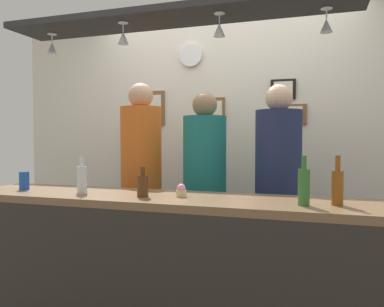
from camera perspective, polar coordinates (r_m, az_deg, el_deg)
back_wall at (r=3.69m, az=4.82°, el=2.21°), size 4.40×0.06×2.60m
bar_counter at (r=2.26m, az=-4.88°, el=-14.53°), size 2.70×0.55×0.95m
overhead_glass_rack at (r=2.46m, az=-3.07°, el=19.69°), size 2.20×0.36×0.04m
hanging_wineglass_far_left at (r=2.89m, az=-20.09°, el=14.64°), size 0.07×0.07×0.13m
hanging_wineglass_left at (r=2.51m, az=-10.20°, el=16.67°), size 0.07×0.07×0.13m
hanging_wineglass_center_left at (r=2.31m, az=4.09°, el=18.01°), size 0.07×0.07×0.13m
hanging_wineglass_center at (r=2.34m, az=19.36°, el=17.64°), size 0.07×0.07×0.13m
person_left_orange_shirt at (r=3.22m, az=-7.58°, el=-1.98°), size 0.34×0.34×1.76m
person_middle_teal_shirt at (r=3.03m, az=1.89°, el=-3.42°), size 0.34×0.34×1.66m
person_right_navy_shirt at (r=2.92m, az=12.71°, el=-3.20°), size 0.34×0.34×1.70m
bottle_beer_green_import at (r=2.07m, az=16.31°, el=-4.62°), size 0.06×0.06×0.26m
bottle_beer_amber_tall at (r=2.13m, az=20.84°, el=-4.56°), size 0.06×0.06×0.26m
bottle_beer_brown_stubby at (r=2.30m, az=-7.35°, el=-4.68°), size 0.07×0.07×0.18m
bottle_soda_clear at (r=2.53m, az=-16.05°, el=-3.62°), size 0.06×0.06×0.23m
drink_can at (r=2.85m, az=-23.70°, el=-3.71°), size 0.07×0.07×0.12m
cupcake at (r=2.29m, az=-1.61°, el=-5.58°), size 0.06×0.06×0.08m
picture_frame_crest at (r=3.67m, az=3.49°, el=6.29°), size 0.18×0.02×0.26m
picture_frame_caricature at (r=3.89m, az=-5.93°, el=6.74°), size 0.26×0.02×0.34m
picture_frame_lower_pair at (r=3.56m, az=14.30°, el=5.69°), size 0.30×0.02×0.18m
picture_frame_upper_small at (r=3.59m, az=13.42°, el=9.29°), size 0.22×0.02×0.18m
wall_clock at (r=3.81m, az=-0.16°, el=14.42°), size 0.22×0.03×0.22m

